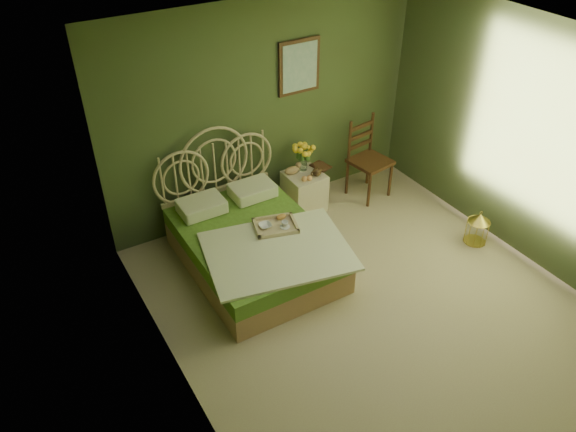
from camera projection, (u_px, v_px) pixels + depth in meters
floor at (375, 308)px, 5.74m from camera, size 4.50×4.50×0.00m
ceiling at (406, 60)px, 4.23m from camera, size 4.50×4.50×0.00m
wall_back at (265, 110)px, 6.56m from camera, size 4.00×0.00×4.00m
wall_left at (176, 280)px, 4.15m from camera, size 0.00×4.50×4.50m
wall_right at (539, 147)px, 5.82m from camera, size 0.00×4.50×4.50m
wall_art at (299, 67)px, 6.46m from camera, size 0.54×0.04×0.64m
bed at (252, 243)px, 6.16m from camera, size 1.65×2.09×1.29m
nightstand at (304, 184)px, 7.03m from camera, size 0.46×0.46×0.93m
chair at (367, 153)px, 7.20m from camera, size 0.53×0.53×1.05m
birdcage at (477, 228)px, 6.53m from camera, size 0.26×0.26×0.39m
book_lower at (316, 169)px, 7.01m from camera, size 0.23×0.28×0.02m
book_upper at (316, 168)px, 7.00m from camera, size 0.18×0.23×0.02m
cereal_bowl at (265, 226)px, 6.02m from camera, size 0.14×0.14×0.03m
coffee_cup at (285, 224)px, 6.01m from camera, size 0.09×0.09×0.07m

